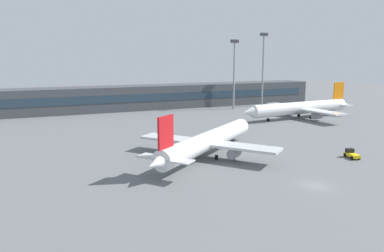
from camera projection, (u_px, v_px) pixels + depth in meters
name	position (u px, v px, depth m)	size (l,w,h in m)	color
ground_plane	(205.00, 137.00, 94.99)	(400.00, 400.00, 0.00)	slate
terminal_building	(143.00, 97.00, 144.76)	(146.60, 12.13, 9.00)	#3F4247
airplane_near	(210.00, 140.00, 76.19)	(35.31, 29.48, 10.51)	white
airplane_mid	(300.00, 108.00, 122.45)	(45.37, 31.71, 11.20)	silver
baggage_tug_yellow	(351.00, 154.00, 74.95)	(2.48, 3.85, 1.75)	yellow
floodlight_tower_west	(234.00, 69.00, 142.51)	(3.20, 0.80, 26.16)	gray
floodlight_tower_east	(263.00, 65.00, 150.25)	(3.20, 0.80, 29.12)	gray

